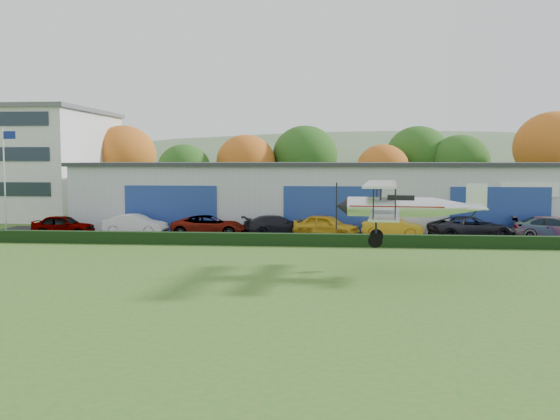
# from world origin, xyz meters

# --- Properties ---
(ground) EXTENTS (300.00, 300.00, 0.00)m
(ground) POSITION_xyz_m (0.00, 0.00, 0.00)
(ground) COLOR #306720
(ground) RESTS_ON ground
(apron) EXTENTS (48.00, 9.00, 0.05)m
(apron) POSITION_xyz_m (3.00, 21.00, 0.03)
(apron) COLOR black
(apron) RESTS_ON ground
(hedge) EXTENTS (46.00, 0.60, 0.80)m
(hedge) POSITION_xyz_m (3.00, 16.20, 0.40)
(hedge) COLOR black
(hedge) RESTS_ON ground
(hangar) EXTENTS (40.60, 12.60, 5.30)m
(hangar) POSITION_xyz_m (5.00, 27.98, 2.66)
(hangar) COLOR #B2B7BC
(hangar) RESTS_ON ground
(flagpole) EXTENTS (1.05, 0.10, 8.00)m
(flagpole) POSITION_xyz_m (-19.88, 22.00, 4.78)
(flagpole) COLOR silver
(flagpole) RESTS_ON ground
(tree_belt) EXTENTS (75.70, 13.22, 10.12)m
(tree_belt) POSITION_xyz_m (0.85, 40.62, 5.61)
(tree_belt) COLOR #3D2614
(tree_belt) RESTS_ON ground
(distant_hills) EXTENTS (430.00, 196.00, 56.00)m
(distant_hills) POSITION_xyz_m (-4.38, 140.00, -13.05)
(distant_hills) COLOR #4C6642
(distant_hills) RESTS_ON ground
(car_0) EXTENTS (4.43, 1.87, 1.50)m
(car_0) POSITION_xyz_m (-14.30, 19.59, 0.80)
(car_0) COLOR gray
(car_0) RESTS_ON apron
(car_1) EXTENTS (4.76, 2.07, 1.52)m
(car_1) POSITION_xyz_m (-9.17, 20.33, 0.81)
(car_1) COLOR silver
(car_1) RESTS_ON apron
(car_2) EXTENTS (5.54, 2.85, 1.49)m
(car_2) POSITION_xyz_m (-3.71, 20.22, 0.80)
(car_2) COLOR gray
(car_2) RESTS_ON apron
(car_3) EXTENTS (5.37, 3.79, 1.44)m
(car_3) POSITION_xyz_m (1.09, 21.26, 0.77)
(car_3) COLOR black
(car_3) RESTS_ON apron
(car_4) EXTENTS (5.07, 3.42, 1.60)m
(car_4) POSITION_xyz_m (4.67, 20.53, 0.85)
(car_4) COLOR gold
(car_4) RESTS_ON apron
(car_5) EXTENTS (4.52, 2.15, 1.43)m
(car_5) POSITION_xyz_m (9.40, 21.18, 0.77)
(car_5) COLOR gold
(car_5) RESTS_ON apron
(car_6) EXTENTS (6.19, 3.78, 1.60)m
(car_6) POSITION_xyz_m (14.63, 20.10, 0.85)
(car_6) COLOR black
(car_6) RESTS_ON apron
(car_7) EXTENTS (5.87, 3.56, 1.59)m
(car_7) POSITION_xyz_m (20.24, 20.41, 0.85)
(car_7) COLOR gray
(car_7) RESTS_ON apron
(biplane) EXTENTS (7.12, 8.18, 3.05)m
(biplane) POSITION_xyz_m (8.58, 7.10, 3.35)
(biplane) COLOR silver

